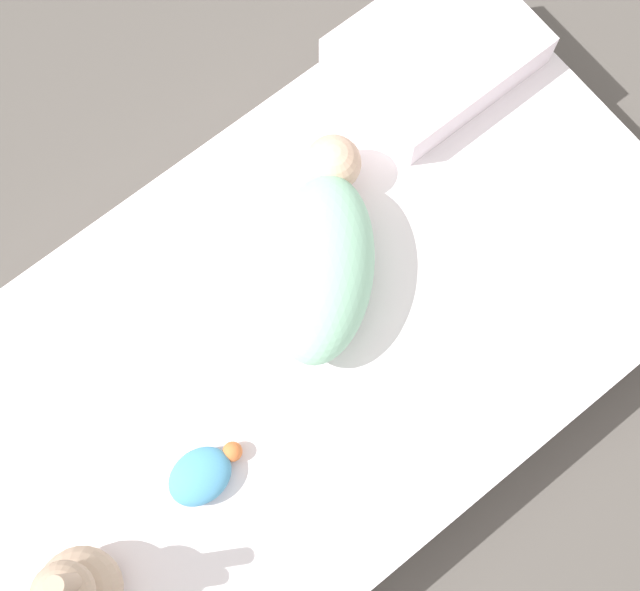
# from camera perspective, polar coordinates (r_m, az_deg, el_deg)

# --- Properties ---
(ground_plane) EXTENTS (12.00, 12.00, 0.00)m
(ground_plane) POSITION_cam_1_polar(r_m,az_deg,el_deg) (1.98, -0.07, -3.23)
(ground_plane) COLOR #514C47
(bed_mattress) EXTENTS (1.56, 0.91, 0.21)m
(bed_mattress) POSITION_cam_1_polar(r_m,az_deg,el_deg) (1.88, -0.07, -2.56)
(bed_mattress) COLOR white
(bed_mattress) RESTS_ON ground_plane
(swaddled_baby) EXTENTS (0.42, 0.43, 0.18)m
(swaddled_baby) POSITION_cam_1_polar(r_m,az_deg,el_deg) (1.72, 0.15, 2.48)
(swaddled_baby) COLOR #99D6B2
(swaddled_baby) RESTS_ON bed_mattress
(pillow) EXTENTS (0.39, 0.31, 0.10)m
(pillow) POSITION_cam_1_polar(r_m,az_deg,el_deg) (1.97, 7.46, 15.24)
(pillow) COLOR white
(pillow) RESTS_ON bed_mattress
(bunny_plush) EXTENTS (0.15, 0.15, 0.32)m
(bunny_plush) POSITION_cam_1_polar(r_m,az_deg,el_deg) (1.67, -15.42, -17.75)
(bunny_plush) COLOR tan
(bunny_plush) RESTS_ON bed_mattress
(turtle_plush) EXTENTS (0.16, 0.10, 0.06)m
(turtle_plush) POSITION_cam_1_polar(r_m,az_deg,el_deg) (1.72, -7.54, -11.30)
(turtle_plush) COLOR #4C99C6
(turtle_plush) RESTS_ON bed_mattress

